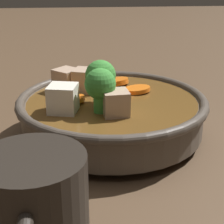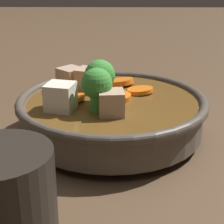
{
  "view_description": "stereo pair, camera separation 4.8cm",
  "coord_description": "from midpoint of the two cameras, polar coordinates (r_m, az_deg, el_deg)",
  "views": [
    {
      "loc": [
        0.45,
        -0.04,
        0.22
      ],
      "look_at": [
        0.0,
        0.0,
        0.03
      ],
      "focal_mm": 60.0,
      "sensor_mm": 36.0,
      "label": 1
    },
    {
      "loc": [
        0.45,
        0.01,
        0.22
      ],
      "look_at": [
        0.0,
        0.0,
        0.03
      ],
      "focal_mm": 60.0,
      "sensor_mm": 36.0,
      "label": 2
    }
  ],
  "objects": [
    {
      "name": "dark_mug",
      "position": [
        0.29,
        -11.43,
        -14.41
      ],
      "size": [
        0.1,
        0.08,
        0.09
      ],
      "color": "black",
      "rests_on": "ground_plane"
    },
    {
      "name": "ground_plane",
      "position": [
        0.5,
        2.79,
        -3.69
      ],
      "size": [
        3.0,
        3.0,
        0.0
      ],
      "primitive_type": "plane",
      "color": "#4C3826"
    },
    {
      "name": "stirfry_bowl",
      "position": [
        0.48,
        2.7,
        0.26
      ],
      "size": [
        0.24,
        0.24,
        0.11
      ],
      "color": "#51473D",
      "rests_on": "ground_plane"
    }
  ]
}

